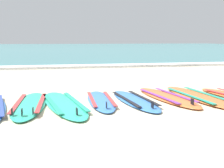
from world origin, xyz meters
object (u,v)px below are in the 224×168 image
(surfboard_1, at_px, (30,104))
(surfboard_4, at_px, (134,100))
(surfboard_5, at_px, (167,97))
(surfboard_6, at_px, (198,96))
(surfboard_3, at_px, (101,100))
(surfboard_2, at_px, (64,104))

(surfboard_1, distance_m, surfboard_4, 2.05)
(surfboard_1, bearing_deg, surfboard_5, 3.10)
(surfboard_1, relative_size, surfboard_4, 1.08)
(surfboard_4, distance_m, surfboard_6, 1.46)
(surfboard_3, relative_size, surfboard_6, 0.78)
(surfboard_4, bearing_deg, surfboard_1, 179.53)
(surfboard_1, xyz_separation_m, surfboard_4, (2.05, -0.02, -0.00))
(surfboard_5, relative_size, surfboard_6, 0.91)
(surfboard_2, distance_m, surfboard_5, 2.19)
(surfboard_4, relative_size, surfboard_6, 0.84)
(surfboard_2, relative_size, surfboard_3, 1.27)
(surfboard_1, relative_size, surfboard_5, 1.00)
(surfboard_3, height_order, surfboard_4, same)
(surfboard_2, relative_size, surfboard_4, 1.18)
(surfboard_1, relative_size, surfboard_2, 0.92)
(surfboard_3, xyz_separation_m, surfboard_4, (0.67, -0.10, -0.00))
(surfboard_4, bearing_deg, surfboard_2, -177.80)
(surfboard_4, relative_size, surfboard_5, 0.93)
(surfboard_2, xyz_separation_m, surfboard_3, (0.74, 0.16, 0.00))
(surfboard_1, height_order, surfboard_2, same)
(surfboard_1, xyz_separation_m, surfboard_3, (1.38, 0.09, -0.00))
(surfboard_1, height_order, surfboard_6, same)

